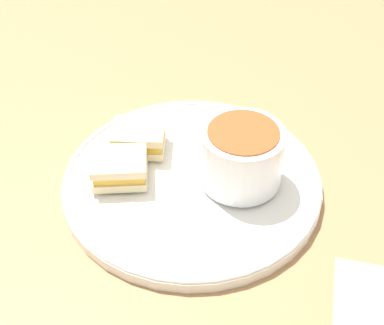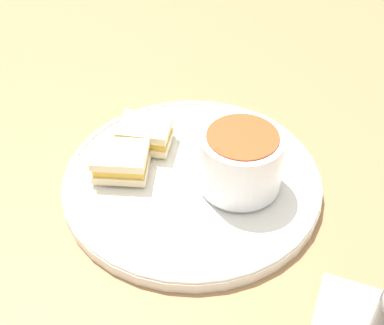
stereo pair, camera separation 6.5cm
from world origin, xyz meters
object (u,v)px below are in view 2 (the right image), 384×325
Objects in this scene: sandwich_half_near at (145,133)px; sandwich_half_far at (121,161)px; soup_bowl at (241,160)px; spoon at (223,128)px.

sandwich_half_near and sandwich_half_far have the same top height.
sandwich_half_near is at bearing 168.75° from soup_bowl.
soup_bowl reaches higher than sandwich_half_far.
sandwich_half_far is at bearing -167.00° from soup_bowl.
soup_bowl reaches higher than sandwich_half_near.
soup_bowl is at bearing 147.17° from spoon.
sandwich_half_near is 0.96× the size of sandwich_half_far.
sandwich_half_near is at bearing 64.23° from spoon.
spoon is 1.40× the size of sandwich_half_far.
sandwich_half_near is (-0.09, -0.06, 0.01)m from spoon.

